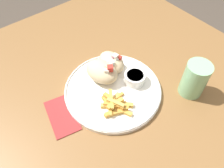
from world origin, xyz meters
TOP-DOWN VIEW (x-y plane):
  - table at (0.00, 0.00)m, footprint 1.12×1.12m
  - napkin at (-0.03, -0.17)m, footprint 0.15×0.11m
  - plate at (-0.00, 0.01)m, footprint 0.31×0.31m
  - pita_sandwich_near at (-0.06, 0.01)m, footprint 0.13×0.10m
  - pita_sandwich_far at (-0.07, 0.06)m, footprint 0.10×0.07m
  - fries_pile at (0.06, -0.03)m, footprint 0.11×0.10m
  - sauce_ramekin at (0.02, 0.09)m, footprint 0.07×0.07m
  - water_glass at (0.16, 0.21)m, footprint 0.08×0.08m

SIDE VIEW (x-z plane):
  - table at x=0.00m, z-range 0.30..1.07m
  - napkin at x=-0.03m, z-range 0.78..0.78m
  - plate at x=0.00m, z-range 0.78..0.80m
  - fries_pile at x=0.06m, z-range 0.79..0.82m
  - sauce_ramekin at x=0.02m, z-range 0.79..0.83m
  - pita_sandwich_far at x=-0.07m, z-range 0.79..0.86m
  - pita_sandwich_near at x=-0.06m, z-range 0.79..0.86m
  - water_glass at x=0.16m, z-range 0.77..0.89m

